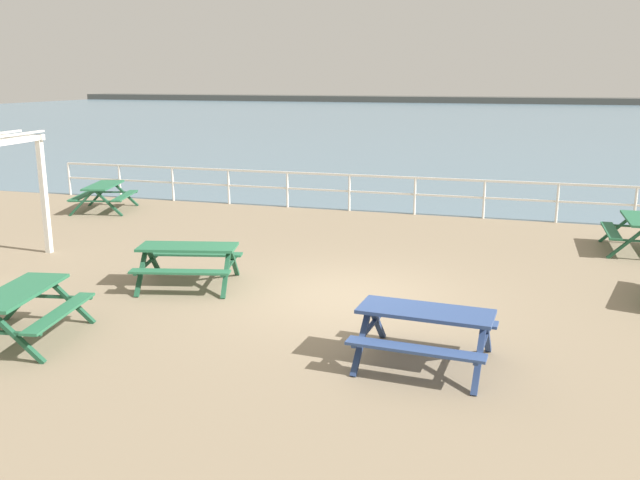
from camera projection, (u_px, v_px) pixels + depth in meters
ground_plane at (345, 302)px, 12.11m from camera, size 30.00×24.00×0.20m
sea_band at (493, 120)px, 61.18m from camera, size 142.00×90.00×0.01m
distant_shoreline at (507, 103)px, 101.20m from camera, size 142.00×6.00×1.80m
seaward_railing at (415, 188)px, 19.12m from camera, size 23.07×0.07×1.08m
picnic_table_near_right at (19, 302)px, 9.97m from camera, size 1.81×2.04×0.80m
picnic_table_far_left at (188, 256)px, 12.58m from camera, size 2.10×1.88×0.80m
picnic_table_far_right at (104, 191)px, 19.71m from camera, size 1.93×2.14×0.80m
picnic_table_seaward at (425, 323)px, 9.13m from camera, size 1.89×1.64×0.80m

